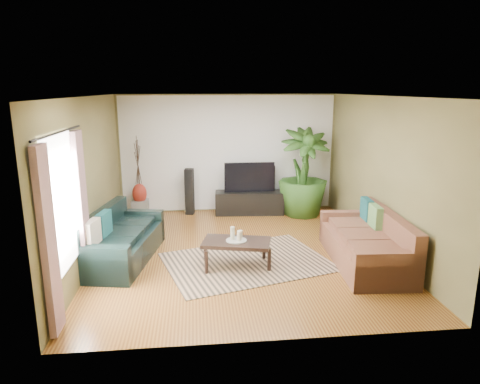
{
  "coord_description": "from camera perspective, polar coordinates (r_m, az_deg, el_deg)",
  "views": [
    {
      "loc": [
        -0.78,
        -7.06,
        2.83
      ],
      "look_at": [
        0.0,
        0.2,
        1.05
      ],
      "focal_mm": 32.0,
      "sensor_mm": 36.0,
      "label": 1
    }
  ],
  "objects": [
    {
      "name": "potted_plant",
      "position": [
        9.7,
        8.43,
        2.6
      ],
      "size": [
        1.17,
        1.17,
        1.98
      ],
      "primitive_type": "imported",
      "rotation": [
        0.0,
        0.0,
        0.06
      ],
      "color": "#274E1A",
      "rests_on": "floor"
    },
    {
      "name": "curtain_far",
      "position": [
        6.65,
        -20.3,
        -1.82
      ],
      "size": [
        0.08,
        0.35,
        2.2
      ],
      "primitive_type": "cube",
      "color": "gray",
      "rests_on": "ground"
    },
    {
      "name": "speaker_right",
      "position": [
        9.98,
        3.99,
        0.46
      ],
      "size": [
        0.2,
        0.22,
        1.1
      ],
      "primitive_type": "cube",
      "rotation": [
        0.0,
        0.0,
        -0.01
      ],
      "color": "black",
      "rests_on": "floor"
    },
    {
      "name": "speaker_left",
      "position": [
        9.84,
        -6.75,
        0.05
      ],
      "size": [
        0.22,
        0.24,
        1.05
      ],
      "primitive_type": "cube",
      "rotation": [
        0.0,
        0.0,
        -0.17
      ],
      "color": "black",
      "rests_on": "floor"
    },
    {
      "name": "candle_tall",
      "position": [
        6.91,
        -1.01,
        -5.5
      ],
      "size": [
        0.07,
        0.07,
        0.21
      ],
      "primitive_type": "cylinder",
      "color": "beige",
      "rests_on": "candle_tray"
    },
    {
      "name": "pedestal",
      "position": [
        10.01,
        -13.14,
        -2.06
      ],
      "size": [
        0.37,
        0.37,
        0.35
      ],
      "primitive_type": "cube",
      "rotation": [
        0.0,
        0.0,
        -0.04
      ],
      "color": "gray",
      "rests_on": "floor"
    },
    {
      "name": "coffee_table",
      "position": [
        7.0,
        -0.48,
        -8.2
      ],
      "size": [
        1.18,
        0.82,
        0.44
      ],
      "primitive_type": "cube",
      "rotation": [
        0.0,
        0.0,
        -0.24
      ],
      "color": "black",
      "rests_on": "floor"
    },
    {
      "name": "curtain_rod",
      "position": [
        5.73,
        -23.03,
        7.32
      ],
      "size": [
        0.03,
        1.9,
        0.03
      ],
      "primitive_type": "cylinder",
      "rotation": [
        1.57,
        0.0,
        0.0
      ],
      "color": "black",
      "rests_on": "ground"
    },
    {
      "name": "sofa_left",
      "position": [
        7.45,
        -15.41,
        -5.66
      ],
      "size": [
        1.25,
        2.2,
        0.85
      ],
      "primitive_type": "cube",
      "rotation": [
        0.0,
        0.0,
        1.39
      ],
      "color": "black",
      "rests_on": "floor"
    },
    {
      "name": "wall_left",
      "position": [
        7.42,
        -19.4,
        1.4
      ],
      "size": [
        0.0,
        5.5,
        5.5
      ],
      "primitive_type": "plane",
      "rotation": [
        1.57,
        0.0,
        1.57
      ],
      "color": "olive",
      "rests_on": "ground"
    },
    {
      "name": "wall_back",
      "position": [
        9.96,
        -1.56,
        5.14
      ],
      "size": [
        5.0,
        0.0,
        5.0
      ],
      "primitive_type": "plane",
      "rotation": [
        1.57,
        0.0,
        0.0
      ],
      "color": "olive",
      "rests_on": "ground"
    },
    {
      "name": "candle_short",
      "position": [
        6.96,
        0.04,
        -5.69
      ],
      "size": [
        0.07,
        0.07,
        0.14
      ],
      "primitive_type": "cylinder",
      "color": "silver",
      "rests_on": "candle_tray"
    },
    {
      "name": "wall_right",
      "position": [
        7.93,
        18.46,
        2.22
      ],
      "size": [
        0.0,
        5.5,
        5.5
      ],
      "primitive_type": "plane",
      "rotation": [
        1.57,
        0.0,
        -1.57
      ],
      "color": "olive",
      "rests_on": "ground"
    },
    {
      "name": "candle_mid",
      "position": [
        6.86,
        -0.12,
        -5.86
      ],
      "size": [
        0.07,
        0.07,
        0.17
      ],
      "primitive_type": "cylinder",
      "color": "beige",
      "rests_on": "candle_tray"
    },
    {
      "name": "vase",
      "position": [
        9.92,
        -13.25,
        -0.19
      ],
      "size": [
        0.32,
        0.32,
        0.45
      ],
      "primitive_type": "ellipsoid",
      "color": "maroon",
      "rests_on": "pedestal"
    },
    {
      "name": "tv_stand",
      "position": [
        9.86,
        1.26,
        -1.43
      ],
      "size": [
        1.59,
        0.58,
        0.52
      ],
      "primitive_type": "cube",
      "rotation": [
        0.0,
        0.0,
        -0.07
      ],
      "color": "black",
      "rests_on": "floor"
    },
    {
      "name": "candle_tray",
      "position": [
        6.92,
        -0.48,
        -6.46
      ],
      "size": [
        0.33,
        0.33,
        0.01
      ],
      "primitive_type": "cylinder",
      "color": "gray",
      "rests_on": "coffee_table"
    },
    {
      "name": "side_table",
      "position": [
        8.01,
        -13.63,
        -5.51
      ],
      "size": [
        0.5,
        0.5,
        0.49
      ],
      "primitive_type": "cube",
      "rotation": [
        0.0,
        0.0,
        0.07
      ],
      "color": "#956030",
      "rests_on": "floor"
    },
    {
      "name": "ceiling",
      "position": [
        7.11,
        0.18,
        12.65
      ],
      "size": [
        5.5,
        5.5,
        0.0
      ],
      "primitive_type": "plane",
      "rotation": [
        3.14,
        0.0,
        0.0
      ],
      "color": "white",
      "rests_on": "ground"
    },
    {
      "name": "window_pane",
      "position": [
        5.9,
        -22.69,
        -1.41
      ],
      "size": [
        0.0,
        1.8,
        1.8
      ],
      "primitive_type": "plane",
      "rotation": [
        1.57,
        0.0,
        1.57
      ],
      "color": "white",
      "rests_on": "ground"
    },
    {
      "name": "plant_pot",
      "position": [
        9.9,
        8.26,
        -2.21
      ],
      "size": [
        0.36,
        0.36,
        0.28
      ],
      "primitive_type": "cylinder",
      "color": "black",
      "rests_on": "floor"
    },
    {
      "name": "sofa_right",
      "position": [
        7.35,
        16.33,
        -5.99
      ],
      "size": [
        1.14,
        2.27,
        0.85
      ],
      "primitive_type": "cube",
      "rotation": [
        0.0,
        0.0,
        -1.64
      ],
      "color": "brown",
      "rests_on": "floor"
    },
    {
      "name": "backwall_panel",
      "position": [
        9.95,
        -1.56,
        5.13
      ],
      "size": [
        4.9,
        0.0,
        4.9
      ],
      "primitive_type": "plane",
      "rotation": [
        1.57,
        0.0,
        0.0
      ],
      "color": "white",
      "rests_on": "ground"
    },
    {
      "name": "curtain_near",
      "position": [
        5.27,
        -24.17,
        -6.14
      ],
      "size": [
        0.08,
        0.35,
        2.2
      ],
      "primitive_type": "cube",
      "color": "gray",
      "rests_on": "ground"
    },
    {
      "name": "wall_front",
      "position": [
        4.63,
        3.89,
        -4.99
      ],
      "size": [
        5.0,
        0.0,
        5.0
      ],
      "primitive_type": "plane",
      "rotation": [
        -1.57,
        0.0,
        0.0
      ],
      "color": "olive",
      "rests_on": "ground"
    },
    {
      "name": "area_rug",
      "position": [
        7.23,
        0.94,
        -9.29
      ],
      "size": [
        3.03,
        2.51,
        0.01
      ],
      "primitive_type": "cube",
      "rotation": [
        0.0,
        0.0,
        0.28
      ],
      "color": "tan",
      "rests_on": "floor"
    },
    {
      "name": "floor",
      "position": [
        7.65,
        0.16,
        -8.02
      ],
      "size": [
        5.5,
        5.5,
        0.0
      ],
      "primitive_type": "plane",
      "color": "#926025",
      "rests_on": "ground"
    },
    {
      "name": "television",
      "position": [
        9.74,
        1.26,
        2.0
      ],
      "size": [
        1.14,
        0.06,
        0.68
      ],
      "primitive_type": "cube",
      "color": "black",
      "rests_on": "tv_stand"
    }
  ]
}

